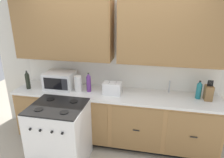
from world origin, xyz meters
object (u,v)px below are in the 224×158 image
(stove_range, at_px, (60,134))
(knife_block, at_px, (208,93))
(microwave, at_px, (60,80))
(toaster, at_px, (112,88))
(bottle_teal, at_px, (199,90))
(bottle_dark, at_px, (28,80))
(bottle_violet, at_px, (89,82))
(paper_towel_roll, at_px, (78,84))

(stove_range, xyz_separation_m, knife_block, (2.08, 0.68, 0.56))
(microwave, relative_size, toaster, 1.71)
(stove_range, height_order, bottle_teal, bottle_teal)
(bottle_dark, distance_m, bottle_violet, 1.04)
(toaster, height_order, paper_towel_roll, paper_towel_roll)
(stove_range, bearing_deg, knife_block, 17.95)
(paper_towel_roll, height_order, bottle_dark, bottle_dark)
(bottle_teal, relative_size, bottle_violet, 0.90)
(toaster, relative_size, bottle_violet, 0.89)
(microwave, bearing_deg, paper_towel_roll, -11.68)
(toaster, xyz_separation_m, bottle_dark, (-1.43, -0.07, 0.06))
(bottle_dark, bearing_deg, paper_towel_roll, 4.24)
(knife_block, distance_m, bottle_teal, 0.14)
(toaster, relative_size, paper_towel_roll, 1.08)
(paper_towel_roll, height_order, bottle_teal, bottle_teal)
(bottle_violet, bearing_deg, microwave, 175.60)
(stove_range, bearing_deg, microwave, 111.37)
(microwave, relative_size, bottle_violet, 1.53)
(stove_range, distance_m, knife_block, 2.26)
(stove_range, distance_m, bottle_teal, 2.15)
(bottle_dark, bearing_deg, knife_block, 2.93)
(bottle_teal, distance_m, bottle_dark, 2.73)
(bottle_teal, height_order, bottle_dark, bottle_dark)
(bottle_dark, relative_size, bottle_violet, 1.00)
(microwave, height_order, toaster, microwave)
(bottle_dark, bearing_deg, bottle_violet, 5.30)
(knife_block, height_order, bottle_dark, bottle_dark)
(knife_block, relative_size, bottle_teal, 1.10)
(stove_range, bearing_deg, toaster, 42.68)
(microwave, distance_m, bottle_teal, 2.21)
(stove_range, xyz_separation_m, paper_towel_roll, (0.09, 0.59, 0.57))
(paper_towel_roll, bearing_deg, microwave, 168.32)
(bottle_violet, bearing_deg, stove_range, -112.56)
(knife_block, bearing_deg, stove_range, -162.05)
(knife_block, bearing_deg, bottle_dark, -177.07)
(toaster, relative_size, knife_block, 0.90)
(toaster, xyz_separation_m, paper_towel_roll, (-0.57, -0.01, 0.03))
(stove_range, relative_size, paper_towel_roll, 3.65)
(stove_range, relative_size, bottle_dark, 3.03)
(microwave, height_order, bottle_dark, bottle_dark)
(toaster, bearing_deg, bottle_dark, -177.08)
(bottle_teal, bearing_deg, stove_range, -160.30)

